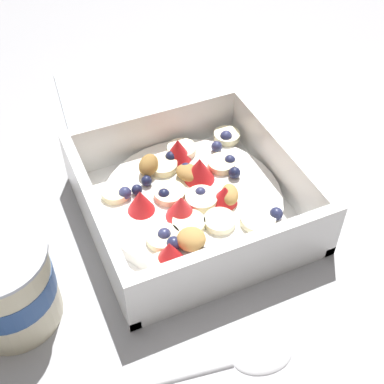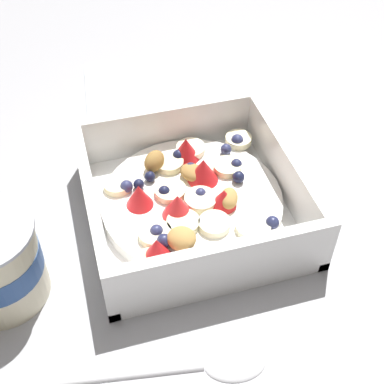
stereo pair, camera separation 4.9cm
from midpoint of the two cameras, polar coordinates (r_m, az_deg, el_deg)
name	(u,v)px [view 1 (the left image)]	position (r m, az deg, el deg)	size (l,w,h in m)	color
ground_plane	(215,221)	(0.51, -0.26, -3.23)	(2.40, 2.40, 0.00)	#9E9EA3
fruit_bowl	(191,200)	(0.50, -2.93, -0.97)	(0.19, 0.19, 0.06)	white
spoon	(230,362)	(0.42, 0.56, -17.90)	(0.05, 0.17, 0.01)	silver
yogurt_cup	(4,285)	(0.45, -22.49, -9.35)	(0.08, 0.08, 0.08)	beige
folded_napkin	(109,91)	(0.68, -10.96, 10.46)	(0.12, 0.12, 0.01)	silver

